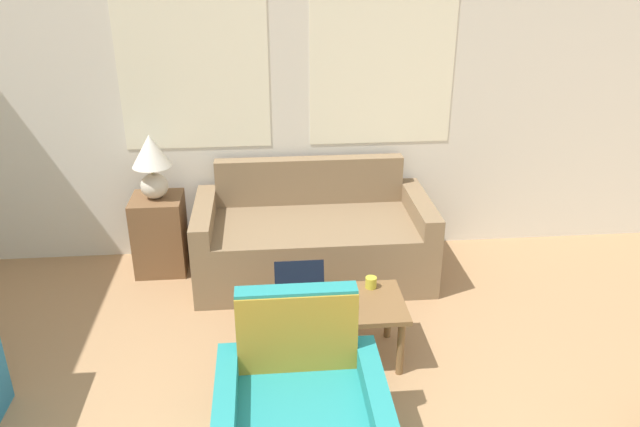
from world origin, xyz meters
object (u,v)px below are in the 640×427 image
object	(u,v)px
cup_navy	(371,282)
cup_yellow	(345,302)
laptop	(300,293)
table_lamp	(152,161)
couch	(313,240)
coffee_table	(328,310)

from	to	relation	value
cup_navy	cup_yellow	distance (m)	0.30
laptop	cup_navy	xyz separation A→B (m)	(0.45, 0.11, -0.01)
table_lamp	cup_navy	world-z (taller)	table_lamp
couch	cup_yellow	bearing A→B (deg)	-85.25
couch	cup_yellow	distance (m)	1.18
cup_navy	cup_yellow	size ratio (longest dim) A/B	0.78
coffee_table	laptop	size ratio (longest dim) A/B	3.07
cup_navy	cup_yellow	bearing A→B (deg)	-129.84
cup_navy	laptop	bearing A→B (deg)	-165.75
cup_navy	cup_yellow	world-z (taller)	cup_yellow
laptop	cup_navy	world-z (taller)	laptop
couch	table_lamp	xyz separation A→B (m)	(-1.17, 0.16, 0.62)
couch	laptop	xyz separation A→B (m)	(-0.16, -1.05, 0.17)
table_lamp	coffee_table	bearing A→B (deg)	-46.97
table_lamp	cup_yellow	size ratio (longest dim) A/B	5.41
table_lamp	laptop	xyz separation A→B (m)	(1.01, -1.21, -0.45)
laptop	couch	bearing A→B (deg)	81.37
coffee_table	cup_yellow	distance (m)	0.15
coffee_table	cup_yellow	world-z (taller)	cup_yellow
laptop	cup_yellow	distance (m)	0.28
table_lamp	cup_yellow	world-z (taller)	table_lamp
table_lamp	coffee_table	distance (m)	1.80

